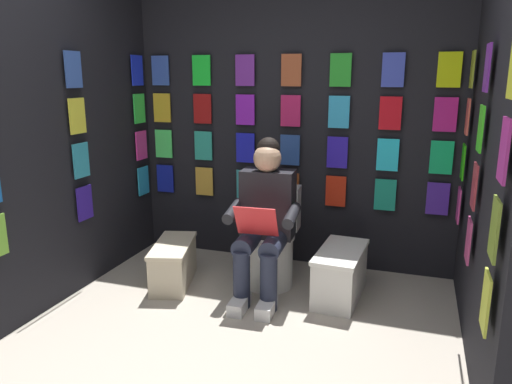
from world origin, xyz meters
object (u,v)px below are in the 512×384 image
object	(u,v)px
toilet	(271,243)
comic_longbox_far	(174,263)
comic_longbox_near	(340,274)
person_reading	(264,218)

from	to	relation	value
toilet	comic_longbox_far	xyz separation A→B (m)	(0.73, 0.29, -0.16)
comic_longbox_near	toilet	bearing A→B (deg)	-8.15
toilet	person_reading	size ratio (longest dim) A/B	0.65
person_reading	comic_longbox_near	size ratio (longest dim) A/B	1.80
person_reading	comic_longbox_near	world-z (taller)	person_reading
person_reading	toilet	bearing A→B (deg)	-90.45
toilet	comic_longbox_far	bearing A→B (deg)	18.42
comic_longbox_far	person_reading	bearing A→B (deg)	169.49
comic_longbox_near	comic_longbox_far	distance (m)	1.32
person_reading	comic_longbox_far	bearing A→B (deg)	1.68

